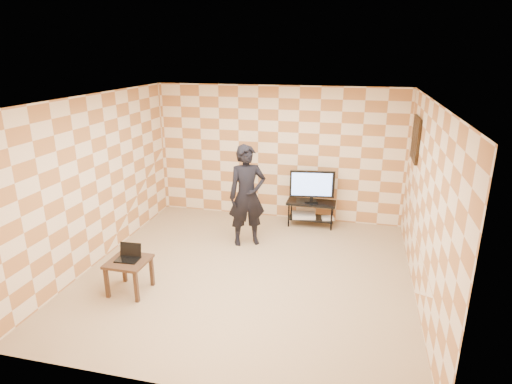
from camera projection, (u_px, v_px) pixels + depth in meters
floor at (247, 273)px, 6.74m from camera, size 5.00×5.00×0.00m
wall_back at (278, 154)px, 8.62m from camera, size 5.00×0.02×2.70m
wall_front at (180, 273)px, 4.00m from camera, size 5.00×0.02×2.70m
wall_left at (96, 180)px, 6.86m from camera, size 0.02×5.00×2.70m
wall_right at (426, 205)px, 5.76m from camera, size 0.02×5.00×2.70m
ceiling at (246, 99)px, 5.88m from camera, size 5.00×5.00×0.02m
wall_art at (416, 139)px, 7.01m from camera, size 0.04×0.72×0.72m
tv_stand at (311, 208)px, 8.45m from camera, size 0.95×0.43×0.50m
tv at (312, 185)px, 8.30m from camera, size 0.87×0.20×0.63m
dvd_player at (304, 215)px, 8.51m from camera, size 0.50×0.40×0.08m
game_console at (328, 218)px, 8.40m from camera, size 0.26×0.22×0.05m
side_table at (129, 266)px, 6.10m from camera, size 0.55×0.55×0.50m
laptop at (129, 256)px, 6.10m from camera, size 0.33×0.27×0.21m
person at (247, 196)px, 7.50m from camera, size 0.78×0.68×1.81m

